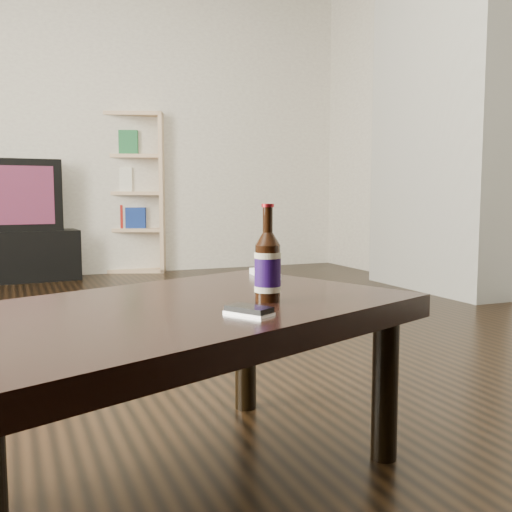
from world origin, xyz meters
name	(u,v)px	position (x,y,z in m)	size (l,w,h in m)	color
floor	(149,373)	(0.00, 0.00, -0.01)	(5.00, 6.00, 0.01)	black
wall_back	(66,114)	(0.00, 3.01, 1.35)	(5.00, 0.02, 2.70)	#BBB0A4
chimney_breast	(439,100)	(2.35, 1.20, 1.35)	(0.30, 1.20, 2.70)	silver
tv_stand	(11,255)	(-0.47, 2.89, 0.20)	(1.01, 0.50, 0.40)	black
tv	(9,195)	(-0.47, 2.89, 0.68)	(0.78, 0.53, 0.56)	black
bookshelf	(122,190)	(0.47, 3.15, 0.73)	(0.82, 0.58, 1.40)	tan
coffee_table	(165,331)	(-0.17, -0.95, 0.38)	(1.34, 1.07, 0.44)	black
beer_bottle	(268,267)	(0.08, -0.98, 0.52)	(0.08, 0.08, 0.23)	black
phone	(249,311)	(-0.02, -1.11, 0.45)	(0.10, 0.11, 0.02)	silver
remote	(265,274)	(0.24, -0.60, 0.45)	(0.06, 0.17, 0.02)	white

